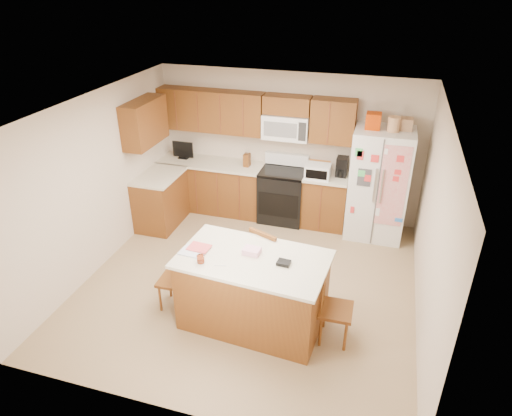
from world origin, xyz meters
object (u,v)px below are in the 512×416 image
(stove, at_px, (283,194))
(refrigerator, at_px, (379,183))
(windsor_chair_right, at_px, (334,309))
(island, at_px, (253,290))
(windsor_chair_back, at_px, (269,262))
(windsor_chair_left, at_px, (175,280))

(stove, xyz_separation_m, refrigerator, (1.57, -0.06, 0.45))
(stove, xyz_separation_m, windsor_chair_right, (1.27, -2.71, -0.03))
(stove, xyz_separation_m, island, (0.28, -2.70, 0.01))
(island, bearing_deg, refrigerator, 63.88)
(refrigerator, height_order, windsor_chair_back, refrigerator)
(refrigerator, bearing_deg, windsor_chair_right, -96.58)
(windsor_chair_left, height_order, windsor_chair_back, windsor_chair_back)
(refrigerator, height_order, windsor_chair_right, refrigerator)
(refrigerator, xyz_separation_m, windsor_chair_left, (-2.34, -2.63, -0.51))
(island, height_order, windsor_chair_left, island)
(refrigerator, height_order, windsor_chair_left, refrigerator)
(stove, distance_m, windsor_chair_left, 2.80)
(stove, bearing_deg, windsor_chair_back, -81.39)
(windsor_chair_left, height_order, windsor_chair_right, windsor_chair_right)
(windsor_chair_back, height_order, windsor_chair_right, windsor_chair_back)
(refrigerator, bearing_deg, windsor_chair_back, -122.14)
(windsor_chair_back, xyz_separation_m, windsor_chair_right, (0.95, -0.65, -0.04))
(windsor_chair_back, relative_size, windsor_chair_right, 1.08)
(windsor_chair_right, bearing_deg, windsor_chair_back, 145.79)
(island, height_order, windsor_chair_right, island)
(stove, bearing_deg, island, -84.13)
(refrigerator, distance_m, island, 2.97)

